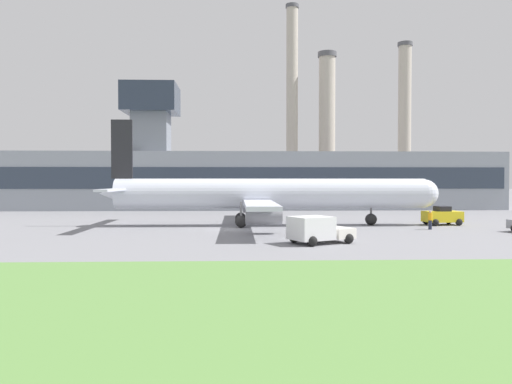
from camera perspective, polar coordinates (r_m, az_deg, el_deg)
name	(u,v)px	position (r m, az deg, el deg)	size (l,w,h in m)	color
ground_plane	(231,229)	(44.94, -2.82, -4.26)	(400.00, 400.00, 0.00)	gray
terminal_building	(228,178)	(78.49, -3.25, 1.64)	(80.90, 14.09, 19.22)	#8C939E
smokestack_left	(292,102)	(110.83, 4.14, 10.19)	(2.90, 2.90, 42.60)	#B2A899
smokestack_right	(327,126)	(110.98, 8.11, 7.51)	(4.07, 4.07, 32.31)	#B2A899
smokestack_far	(405,121)	(117.42, 16.62, 7.81)	(3.27, 3.27, 35.12)	#B2A899
airplane	(266,195)	(48.24, 1.17, -0.29)	(32.86, 27.79, 10.18)	silver
pushback_tug	(442,217)	(52.28, 20.51, -2.64)	(3.72, 2.80, 1.85)	yellow
baggage_truck	(317,230)	(34.93, 7.01, -4.33)	(4.97, 4.03, 1.90)	white
ground_crew_person	(430,220)	(47.13, 19.29, -3.02)	(0.53, 0.53, 1.70)	#23283D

